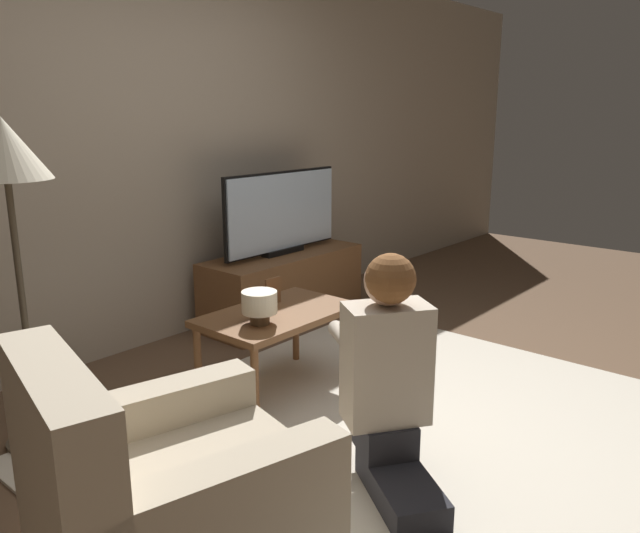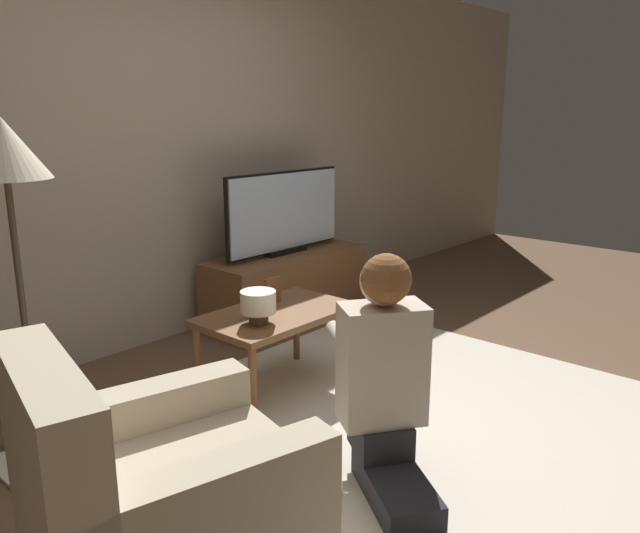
{
  "view_description": "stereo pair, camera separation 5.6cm",
  "coord_description": "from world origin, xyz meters",
  "px_view_note": "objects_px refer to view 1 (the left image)",
  "views": [
    {
      "loc": [
        -2.3,
        -1.51,
        1.51
      ],
      "look_at": [
        0.29,
        0.69,
        0.66
      ],
      "focal_mm": 35.0,
      "sensor_mm": 36.0,
      "label": 1
    },
    {
      "loc": [
        -2.26,
        -1.55,
        1.51
      ],
      "look_at": [
        0.29,
        0.69,
        0.66
      ],
      "focal_mm": 35.0,
      "sensor_mm": 36.0,
      "label": 2
    }
  ],
  "objects_px": {
    "coffee_table": "(277,321)",
    "table_lamp": "(259,304)",
    "armchair": "(168,512)",
    "person_kneeling": "(388,372)",
    "tv": "(282,212)",
    "floor_lamp": "(7,172)"
  },
  "relations": [
    {
      "from": "coffee_table",
      "to": "floor_lamp",
      "type": "distance_m",
      "value": 1.48
    },
    {
      "from": "coffee_table",
      "to": "table_lamp",
      "type": "relative_size",
      "value": 4.64
    },
    {
      "from": "tv",
      "to": "armchair",
      "type": "bearing_deg",
      "value": -143.88
    },
    {
      "from": "armchair",
      "to": "person_kneeling",
      "type": "bearing_deg",
      "value": -85.65
    },
    {
      "from": "tv",
      "to": "person_kneeling",
      "type": "distance_m",
      "value": 2.19
    },
    {
      "from": "floor_lamp",
      "to": "person_kneeling",
      "type": "relative_size",
      "value": 1.55
    },
    {
      "from": "coffee_table",
      "to": "person_kneeling",
      "type": "distance_m",
      "value": 0.99
    },
    {
      "from": "coffee_table",
      "to": "person_kneeling",
      "type": "relative_size",
      "value": 0.87
    },
    {
      "from": "armchair",
      "to": "floor_lamp",
      "type": "bearing_deg",
      "value": 7.07
    },
    {
      "from": "coffee_table",
      "to": "table_lamp",
      "type": "xyz_separation_m",
      "value": [
        -0.2,
        -0.07,
        0.16
      ]
    },
    {
      "from": "coffee_table",
      "to": "person_kneeling",
      "type": "bearing_deg",
      "value": -108.76
    },
    {
      "from": "floor_lamp",
      "to": "table_lamp",
      "type": "xyz_separation_m",
      "value": [
        0.93,
        -0.53,
        -0.69
      ]
    },
    {
      "from": "tv",
      "to": "armchair",
      "type": "xyz_separation_m",
      "value": [
        -2.2,
        -1.61,
        -0.51
      ]
    },
    {
      "from": "person_kneeling",
      "to": "coffee_table",
      "type": "bearing_deg",
      "value": -73.76
    },
    {
      "from": "armchair",
      "to": "table_lamp",
      "type": "height_order",
      "value": "armchair"
    },
    {
      "from": "tv",
      "to": "coffee_table",
      "type": "distance_m",
      "value": 1.31
    },
    {
      "from": "person_kneeling",
      "to": "table_lamp",
      "type": "height_order",
      "value": "person_kneeling"
    },
    {
      "from": "armchair",
      "to": "person_kneeling",
      "type": "relative_size",
      "value": 1.01
    },
    {
      "from": "floor_lamp",
      "to": "coffee_table",
      "type": "bearing_deg",
      "value": -22.17
    },
    {
      "from": "person_kneeling",
      "to": "table_lamp",
      "type": "distance_m",
      "value": 0.87
    },
    {
      "from": "tv",
      "to": "person_kneeling",
      "type": "bearing_deg",
      "value": -124.95
    },
    {
      "from": "armchair",
      "to": "table_lamp",
      "type": "xyz_separation_m",
      "value": [
        1.08,
        0.7,
        0.28
      ]
    }
  ]
}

